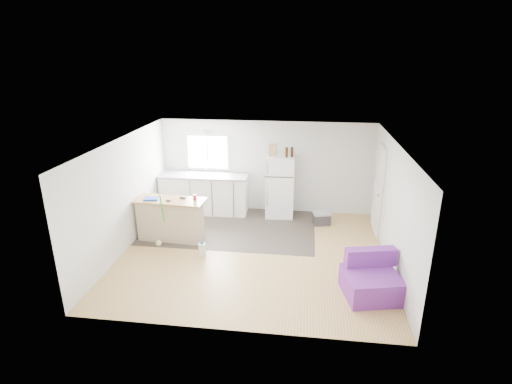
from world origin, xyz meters
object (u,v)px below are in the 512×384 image
cleaner_jug (202,249)px  bottle_right (292,152)px  cooler (322,218)px  cardboard_box (273,150)px  bottle_left (287,152)px  peninsula (171,219)px  mop (160,235)px  kitchen_cabinets (204,193)px  blue_tray (151,199)px  refrigerator (280,186)px  red_cup (195,197)px  purple_seat (371,280)px

cleaner_jug → bottle_right: (1.73, 2.33, 1.57)m
cooler → cardboard_box: (-1.27, 0.42, 1.58)m
cooler → bottle_right: bottle_right is taller
bottle_left → bottle_right: 0.14m
peninsula → mop: mop is taller
cleaner_jug → cardboard_box: cardboard_box is taller
kitchen_cabinets → cardboard_box: (1.79, -0.01, 1.21)m
blue_tray → cleaner_jug: bearing=-26.8°
refrigerator → blue_tray: size_ratio=5.30×
cooler → blue_tray: size_ratio=1.58×
cleaner_jug → refrigerator: bearing=42.8°
mop → red_cup: (0.72, 0.39, 0.78)m
kitchen_cabinets → mop: 2.10m
bottle_left → purple_seat: bearing=-62.5°
refrigerator → blue_tray: refrigerator is taller
peninsula → cardboard_box: cardboard_box is taller
red_cup → peninsula: bearing=-175.3°
red_cup → cardboard_box: cardboard_box is taller
blue_tray → cardboard_box: cardboard_box is taller
refrigerator → blue_tray: (-2.74, -1.73, 0.18)m
peninsula → bottle_left: (2.50, 1.58, 1.23)m
mop → cardboard_box: size_ratio=4.08×
cardboard_box → kitchen_cabinets: bearing=179.6°
mop → red_cup: bearing=23.2°
refrigerator → purple_seat: 3.88m
cleaner_jug → mop: bearing=145.0°
mop → purple_seat: bearing=-22.6°
peninsula → bottle_left: bottle_left is taller
refrigerator → mop: 3.25m
purple_seat → cardboard_box: 4.19m
peninsula → blue_tray: bearing=-170.0°
peninsula → bottle_right: bearing=35.2°
refrigerator → bottle_right: (0.29, -0.05, 0.92)m
bottle_left → cooler: bearing=-20.5°
purple_seat → refrigerator: bearing=106.2°
refrigerator → purple_seat: refrigerator is taller
red_cup → cooler: bearing=22.7°
kitchen_cabinets → bottle_left: 2.45m
bottle_left → blue_tray: bearing=-150.6°
purple_seat → blue_tray: bearing=147.7°
peninsula → bottle_right: size_ratio=6.33×
purple_seat → mop: bearing=150.2°
purple_seat → cleaner_jug: 3.44m
bottle_right → red_cup: bearing=-142.3°
refrigerator → blue_tray: 3.24m
refrigerator → red_cup: (-1.76, -1.64, 0.22)m
mop → bottle_left: (2.64, 1.93, 1.48)m
mop → kitchen_cabinets: bearing=70.7°
peninsula → purple_seat: (4.20, -1.68, -0.21)m
peninsula → red_cup: 0.79m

